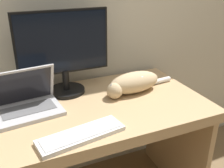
% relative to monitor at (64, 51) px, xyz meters
% --- Properties ---
extents(desk, '(1.44, 0.70, 0.75)m').
position_rel_monitor_xyz_m(desk, '(-0.01, -0.22, -0.41)').
color(desk, tan).
rests_on(desk, ground_plane).
extents(monitor, '(0.53, 0.21, 0.48)m').
position_rel_monitor_xyz_m(monitor, '(0.00, 0.00, 0.00)').
color(monitor, black).
rests_on(monitor, desk).
extents(laptop, '(0.34, 0.26, 0.23)m').
position_rel_monitor_xyz_m(laptop, '(-0.24, -0.15, -0.21)').
color(laptop, '#B7B7BC').
rests_on(laptop, desk).
extents(external_keyboard, '(0.40, 0.18, 0.02)m').
position_rel_monitor_xyz_m(external_keyboard, '(-0.06, -0.48, -0.24)').
color(external_keyboard, white).
rests_on(external_keyboard, desk).
extents(cat, '(0.48, 0.17, 0.12)m').
position_rel_monitor_xyz_m(cat, '(0.36, -0.16, -0.19)').
color(cat, '#D1B284').
rests_on(cat, desk).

